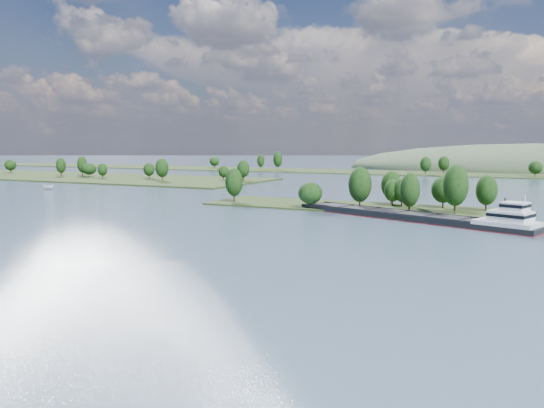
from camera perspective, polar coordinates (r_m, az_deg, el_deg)
The scene contains 7 objects.
ground at distance 126.41m, azimuth 0.44°, elevation -3.29°, with size 1800.00×1800.00×0.00m, color #3C5369.
tree_island at distance 178.48m, azimuth 10.63°, elevation 0.81°, with size 100.00×31.82×15.96m.
left_bank at distance 378.82m, azimuth -22.45°, elevation 2.87°, with size 300.00×80.00×14.94m.
back_shoreline at distance 395.74m, azimuth 18.88°, elevation 3.11°, with size 900.00×60.00×16.25m.
hill_west at distance 493.28m, azimuth 26.44°, elevation 3.30°, with size 320.00×160.00×44.00m, color #384A33.
cargo_barge at distance 153.98m, azimuth 15.84°, elevation -1.31°, with size 72.35×34.55×10.02m.
motorboat at distance 271.96m, azimuth -22.92°, elevation 1.70°, with size 2.40×6.37×2.46m, color silver.
Camera 1 is at (52.96, 7.24, 21.43)m, focal length 35.00 mm.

